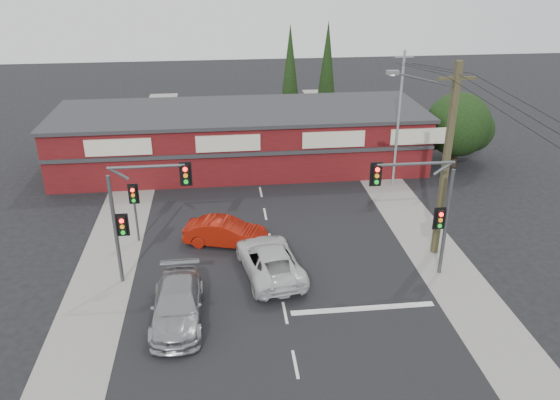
{
  "coord_description": "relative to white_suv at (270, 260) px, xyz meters",
  "views": [
    {
      "loc": [
        -2.44,
        -21.04,
        14.58
      ],
      "look_at": [
        0.28,
        3.0,
        3.46
      ],
      "focal_mm": 35.0,
      "sensor_mm": 36.0,
      "label": 1
    }
  ],
  "objects": [
    {
      "name": "steel_pole",
      "position": [
        9.36,
        10.12,
        3.94
      ],
      "size": [
        1.2,
        0.16,
        9.0
      ],
      "color": "gray",
      "rests_on": "ground"
    },
    {
      "name": "tree_cluster",
      "position": [
        15.05,
        13.56,
        2.13
      ],
      "size": [
        5.9,
        5.1,
        5.5
      ],
      "color": "#2D2116",
      "rests_on": "ground"
    },
    {
      "name": "ground",
      "position": [
        0.36,
        -1.88,
        -0.77
      ],
      "size": [
        120.0,
        120.0,
        0.0
      ],
      "primitive_type": "plane",
      "color": "black",
      "rests_on": "ground"
    },
    {
      "name": "pedestal_signal",
      "position": [
        -6.84,
        4.12,
        1.64
      ],
      "size": [
        0.55,
        0.27,
        3.38
      ],
      "color": "#47494C",
      "rests_on": "ground"
    },
    {
      "name": "lane_dashes",
      "position": [
        0.36,
        -4.96,
        -0.75
      ],
      "size": [
        0.12,
        31.45,
        0.01
      ],
      "color": "silver",
      "rests_on": "ground"
    },
    {
      "name": "verge_left",
      "position": [
        -8.14,
        3.12,
        -0.76
      ],
      "size": [
        3.0,
        70.0,
        0.02
      ],
      "primitive_type": "cube",
      "color": "gray",
      "rests_on": "ground"
    },
    {
      "name": "silver_suv",
      "position": [
        -4.27,
        -3.22,
        -0.01
      ],
      "size": [
        2.16,
        5.26,
        1.52
      ],
      "primitive_type": "imported",
      "rotation": [
        0.0,
        0.0,
        -0.01
      ],
      "color": "#97999C",
      "rests_on": "ground"
    },
    {
      "name": "traffic_mast_left",
      "position": [
        -6.07,
        0.12,
        3.16
      ],
      "size": [
        3.77,
        0.27,
        5.97
      ],
      "color": "#47494C",
      "rests_on": "ground"
    },
    {
      "name": "shop_building",
      "position": [
        -0.64,
        15.1,
        1.37
      ],
      "size": [
        27.3,
        8.4,
        4.22
      ],
      "color": "#501013",
      "rests_on": "ground"
    },
    {
      "name": "verge_right",
      "position": [
        8.86,
        3.12,
        -0.76
      ],
      "size": [
        3.0,
        70.0,
        0.02
      ],
      "primitive_type": "cube",
      "color": "gray",
      "rests_on": "ground"
    },
    {
      "name": "conifer_near",
      "position": [
        3.86,
        22.12,
        4.71
      ],
      "size": [
        1.8,
        1.8,
        9.25
      ],
      "color": "#2D2116",
      "rests_on": "ground"
    },
    {
      "name": "conifer_far",
      "position": [
        7.36,
        24.12,
        4.71
      ],
      "size": [
        1.8,
        1.8,
        9.25
      ],
      "color": "#2D2116",
      "rests_on": "ground"
    },
    {
      "name": "white_suv",
      "position": [
        0.0,
        0.0,
        0.0
      ],
      "size": [
        3.41,
        5.86,
        1.54
      ],
      "primitive_type": "imported",
      "rotation": [
        0.0,
        0.0,
        3.3
      ],
      "color": "silver",
      "rests_on": "ground"
    },
    {
      "name": "traffic_mast_right",
      "position": [
        7.22,
        -0.88,
        3.18
      ],
      "size": [
        3.96,
        0.27,
        5.97
      ],
      "color": "#47494C",
      "rests_on": "ground"
    },
    {
      "name": "power_lines",
      "position": [
        8.83,
        -4.35,
        8.27
      ],
      "size": [
        2.01,
        29.0,
        1.22
      ],
      "color": "black",
      "rests_on": "ground"
    },
    {
      "name": "utility_pole",
      "position": [
        8.72,
        1.1,
        4.63
      ],
      "size": [
        4.38,
        0.59,
        10.0
      ],
      "color": "#494329",
      "rests_on": "ground"
    },
    {
      "name": "road_strip",
      "position": [
        0.36,
        3.12,
        -0.76
      ],
      "size": [
        14.0,
        70.0,
        0.01
      ],
      "primitive_type": "cube",
      "color": "black",
      "rests_on": "ground"
    },
    {
      "name": "stop_line",
      "position": [
        3.86,
        -3.38,
        -0.75
      ],
      "size": [
        6.5,
        0.35,
        0.01
      ],
      "primitive_type": "cube",
      "color": "silver",
      "rests_on": "ground"
    },
    {
      "name": "red_sedan",
      "position": [
        -2.08,
        3.2,
        -0.04
      ],
      "size": [
        4.68,
        2.68,
        1.46
      ],
      "primitive_type": "imported",
      "rotation": [
        0.0,
        0.0,
        1.3
      ],
      "color": "#981709",
      "rests_on": "ground"
    }
  ]
}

